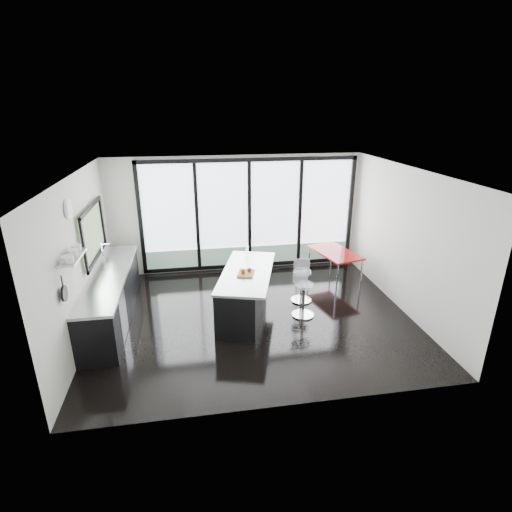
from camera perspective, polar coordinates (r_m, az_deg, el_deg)
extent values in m
cube|color=black|center=(7.87, -0.36, -8.66)|extent=(6.00, 5.00, 0.00)
cube|color=white|center=(6.94, -0.41, 11.90)|extent=(6.00, 5.00, 0.00)
cube|color=silver|center=(9.65, -2.77, 5.95)|extent=(6.00, 0.00, 2.80)
cube|color=white|center=(9.66, -0.97, 5.98)|extent=(5.00, 0.02, 2.50)
cube|color=slate|center=(9.94, -0.90, 0.18)|extent=(5.00, 0.02, 0.44)
cube|color=black|center=(9.52, -8.43, 5.54)|extent=(0.08, 0.04, 2.50)
cube|color=black|center=(9.62, -0.94, 5.92)|extent=(0.08, 0.04, 2.50)
cube|color=black|center=(9.88, 6.29, 6.20)|extent=(0.08, 0.04, 2.50)
cube|color=silver|center=(5.05, 4.20, -8.60)|extent=(6.00, 0.00, 2.80)
cube|color=silver|center=(7.45, -23.79, -0.42)|extent=(0.00, 5.00, 2.80)
cube|color=#637A55|center=(8.21, -22.41, 3.14)|extent=(0.02, 1.60, 0.90)
cube|color=#AAADAF|center=(6.53, -24.77, -0.16)|extent=(0.25, 0.80, 0.03)
cylinder|color=white|center=(6.90, -25.24, 6.07)|extent=(0.04, 0.30, 0.30)
cylinder|color=black|center=(6.34, -25.70, -4.85)|extent=(0.03, 0.24, 0.24)
cube|color=silver|center=(8.28, 20.58, 2.07)|extent=(0.00, 5.00, 2.80)
cube|color=black|center=(8.11, -19.96, -5.64)|extent=(0.65, 3.20, 0.87)
cube|color=#AAADAF|center=(7.92, -20.36, -2.66)|extent=(0.69, 3.24, 0.05)
cube|color=#AAADAF|center=(8.38, -19.80, -1.31)|extent=(0.45, 0.48, 0.06)
cylinder|color=silver|center=(8.32, -21.01, 0.20)|extent=(0.02, 0.02, 0.44)
cube|color=#AAADAF|center=(7.40, -18.46, -8.20)|extent=(0.03, 0.60, 0.80)
cube|color=black|center=(7.86, -1.83, -5.28)|extent=(1.29, 2.24, 0.84)
cube|color=#AAADAF|center=(7.66, -1.29, -2.34)|extent=(1.49, 2.35, 0.05)
cube|color=#AE8945|center=(7.52, -1.45, -2.50)|extent=(0.39, 0.45, 0.03)
sphere|color=#A52704|center=(7.46, -1.87, -2.22)|extent=(0.11, 0.11, 0.09)
sphere|color=#66300E|center=(7.53, -0.97, -1.99)|extent=(0.10, 0.10, 0.08)
cylinder|color=silver|center=(8.28, -1.28, 0.66)|extent=(0.08, 0.08, 0.27)
cylinder|color=silver|center=(7.81, 6.80, -6.23)|extent=(0.53, 0.53, 0.68)
cylinder|color=silver|center=(8.38, 6.54, -4.26)|extent=(0.50, 0.50, 0.69)
cube|color=maroon|center=(9.51, 11.09, -1.35)|extent=(1.03, 1.44, 0.70)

